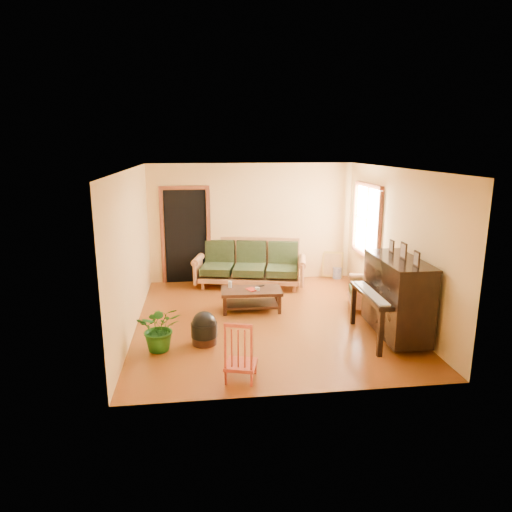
{
  "coord_description": "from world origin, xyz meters",
  "views": [
    {
      "loc": [
        -1.13,
        -7.43,
        2.97
      ],
      "look_at": [
        -0.18,
        0.2,
        1.1
      ],
      "focal_mm": 32.0,
      "sensor_mm": 36.0,
      "label": 1
    }
  ],
  "objects": [
    {
      "name": "piano",
      "position": [
        1.88,
        -1.02,
        0.64
      ],
      "size": [
        0.89,
        1.47,
        1.29
      ],
      "primitive_type": "cube",
      "rotation": [
        0.0,
        0.0,
        -0.02
      ],
      "color": "black",
      "rests_on": "floor"
    },
    {
      "name": "sofa",
      "position": [
        -0.1,
        1.98,
        0.5
      ],
      "size": [
        2.48,
        1.46,
        1.0
      ],
      "primitive_type": "cube",
      "rotation": [
        0.0,
        0.0,
        -0.22
      ],
      "color": "#AA693E",
      "rests_on": "floor"
    },
    {
      "name": "leaning_frame",
      "position": [
        1.86,
        2.4,
        0.31
      ],
      "size": [
        0.48,
        0.27,
        0.63
      ],
      "primitive_type": "cube",
      "rotation": [
        0.0,
        0.0,
        -0.37
      ],
      "color": "gold",
      "rests_on": "floor"
    },
    {
      "name": "armchair",
      "position": [
        1.94,
        0.34,
        0.41
      ],
      "size": [
        0.95,
        0.98,
        0.83
      ],
      "primitive_type": "cube",
      "rotation": [
        0.0,
        0.0,
        -0.21
      ],
      "color": "#AA693E",
      "rests_on": "floor"
    },
    {
      "name": "coffee_table",
      "position": [
        -0.23,
        0.49,
        0.2
      ],
      "size": [
        1.13,
        0.64,
        0.4
      ],
      "primitive_type": "cube",
      "rotation": [
        0.0,
        0.0,
        -0.04
      ],
      "color": "black",
      "rests_on": "floor"
    },
    {
      "name": "red_chair",
      "position": [
        -0.66,
        -2.04,
        0.42
      ],
      "size": [
        0.49,
        0.51,
        0.83
      ],
      "primitive_type": "cube",
      "rotation": [
        0.0,
        0.0,
        -0.28
      ],
      "color": "#9D2E1C",
      "rests_on": "floor"
    },
    {
      "name": "ceramic_crock",
      "position": [
        1.96,
        2.31,
        0.13
      ],
      "size": [
        0.26,
        0.26,
        0.26
      ],
      "primitive_type": "cylinder",
      "rotation": [
        0.0,
        0.0,
        0.35
      ],
      "color": "#304291",
      "rests_on": "floor"
    },
    {
      "name": "window",
      "position": [
        2.21,
        1.3,
        1.5
      ],
      "size": [
        0.12,
        1.36,
        1.46
      ],
      "primitive_type": "cube",
      "color": "white",
      "rests_on": "right_wall"
    },
    {
      "name": "glass_jar",
      "position": [
        -0.13,
        0.42,
        0.43
      ],
      "size": [
        0.09,
        0.09,
        0.06
      ],
      "primitive_type": "cylinder",
      "rotation": [
        0.0,
        0.0,
        0.09
      ],
      "color": "silver",
      "rests_on": "coffee_table"
    },
    {
      "name": "doorway",
      "position": [
        -1.45,
        2.48,
        1.02
      ],
      "size": [
        1.08,
        0.16,
        2.05
      ],
      "primitive_type": "cube",
      "color": "black",
      "rests_on": "floor"
    },
    {
      "name": "floor",
      "position": [
        0.0,
        0.0,
        0.0
      ],
      "size": [
        5.0,
        5.0,
        0.0
      ],
      "primitive_type": "plane",
      "color": "#632C0D",
      "rests_on": "ground"
    },
    {
      "name": "candle",
      "position": [
        -0.61,
        0.65,
        0.46
      ],
      "size": [
        0.08,
        0.08,
        0.12
      ],
      "primitive_type": "cylinder",
      "rotation": [
        0.0,
        0.0,
        -0.2
      ],
      "color": "silver",
      "rests_on": "coffee_table"
    },
    {
      "name": "footstool",
      "position": [
        -1.12,
        -0.88,
        0.19
      ],
      "size": [
        0.51,
        0.51,
        0.38
      ],
      "primitive_type": "cylinder",
      "rotation": [
        0.0,
        0.0,
        -0.33
      ],
      "color": "black",
      "rests_on": "floor"
    },
    {
      "name": "remote",
      "position": [
        -0.04,
        0.66,
        0.41
      ],
      "size": [
        0.16,
        0.08,
        0.01
      ],
      "primitive_type": "cube",
      "rotation": [
        0.0,
        0.0,
        0.3
      ],
      "color": "black",
      "rests_on": "coffee_table"
    },
    {
      "name": "potted_plant",
      "position": [
        -1.76,
        -1.02,
        0.36
      ],
      "size": [
        0.66,
        0.57,
        0.71
      ],
      "primitive_type": "imported",
      "rotation": [
        0.0,
        0.0,
        0.03
      ],
      "color": "#195317",
      "rests_on": "floor"
    },
    {
      "name": "book",
      "position": [
        -0.3,
        0.42,
        0.41
      ],
      "size": [
        0.23,
        0.26,
        0.02
      ],
      "primitive_type": "imported",
      "rotation": [
        0.0,
        0.0,
        0.46
      ],
      "color": "#A82516",
      "rests_on": "coffee_table"
    }
  ]
}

